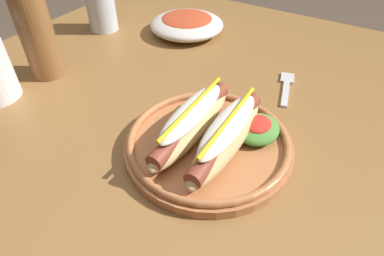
{
  "coord_description": "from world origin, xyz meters",
  "views": [
    {
      "loc": [
        -0.37,
        -0.33,
        1.1
      ],
      "look_at": [
        -0.05,
        -0.14,
        0.77
      ],
      "focal_mm": 30.15,
      "sensor_mm": 36.0,
      "label": 1
    }
  ],
  "objects_px": {
    "fork": "(286,86)",
    "glass_bottle": "(35,28)",
    "water_cup": "(101,7)",
    "hot_dog_plate": "(211,136)",
    "side_bowl": "(187,24)"
  },
  "relations": [
    {
      "from": "fork",
      "to": "glass_bottle",
      "type": "height_order",
      "value": "glass_bottle"
    },
    {
      "from": "water_cup",
      "to": "hot_dog_plate",
      "type": "bearing_deg",
      "value": -118.59
    },
    {
      "from": "glass_bottle",
      "to": "side_bowl",
      "type": "relative_size",
      "value": 1.41
    },
    {
      "from": "water_cup",
      "to": "glass_bottle",
      "type": "relative_size",
      "value": 0.44
    },
    {
      "from": "water_cup",
      "to": "glass_bottle",
      "type": "xyz_separation_m",
      "value": [
        -0.23,
        -0.06,
        0.04
      ]
    },
    {
      "from": "fork",
      "to": "side_bowl",
      "type": "height_order",
      "value": "side_bowl"
    },
    {
      "from": "hot_dog_plate",
      "to": "glass_bottle",
      "type": "relative_size",
      "value": 1.0
    },
    {
      "from": "hot_dog_plate",
      "to": "side_bowl",
      "type": "distance_m",
      "value": 0.43
    },
    {
      "from": "glass_bottle",
      "to": "side_bowl",
      "type": "height_order",
      "value": "glass_bottle"
    },
    {
      "from": "water_cup",
      "to": "glass_bottle",
      "type": "bearing_deg",
      "value": -165.91
    },
    {
      "from": "water_cup",
      "to": "fork",
      "type": "bearing_deg",
      "value": -91.96
    },
    {
      "from": "side_bowl",
      "to": "glass_bottle",
      "type": "bearing_deg",
      "value": 156.65
    },
    {
      "from": "fork",
      "to": "glass_bottle",
      "type": "xyz_separation_m",
      "value": [
        -0.21,
        0.45,
        0.1
      ]
    },
    {
      "from": "glass_bottle",
      "to": "side_bowl",
      "type": "bearing_deg",
      "value": -23.35
    },
    {
      "from": "water_cup",
      "to": "side_bowl",
      "type": "relative_size",
      "value": 0.62
    }
  ]
}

